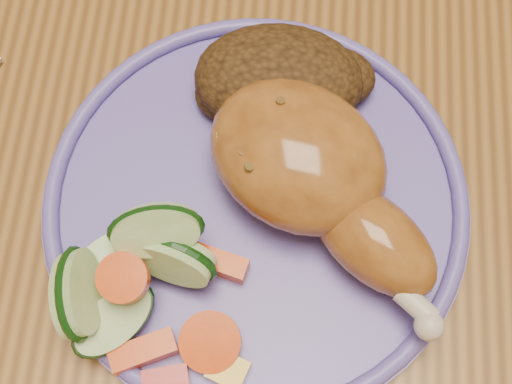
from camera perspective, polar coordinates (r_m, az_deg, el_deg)
ground at (r=1.18m, az=2.12°, el=-9.40°), size 4.00×4.00×0.00m
dining_table at (r=0.55m, az=4.53°, el=4.69°), size 0.90×1.40×0.75m
plate at (r=0.43m, az=-0.00°, el=-1.00°), size 0.26×0.26×0.01m
plate_rim at (r=0.42m, az=-0.00°, el=-0.49°), size 0.25×0.25×0.01m
chicken_leg at (r=0.40m, az=4.80°, el=1.31°), size 0.16×0.16×0.06m
rice_pilaf at (r=0.44m, az=2.11°, el=8.91°), size 0.11×0.08×0.05m
vegetable_pile at (r=0.40m, az=-9.57°, el=-7.21°), size 0.12×0.12×0.06m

